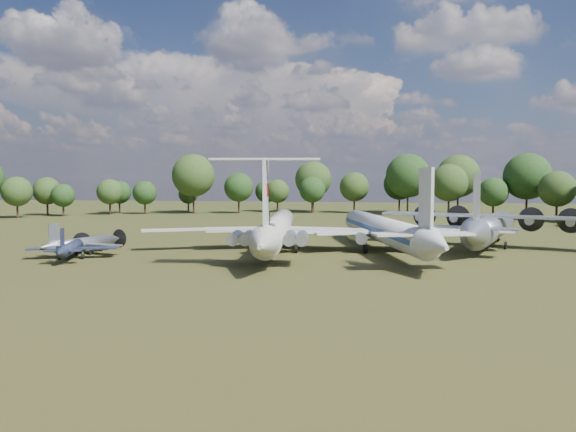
% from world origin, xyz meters
% --- Properties ---
extents(ground, '(300.00, 300.00, 0.00)m').
position_xyz_m(ground, '(0.00, 0.00, 0.00)').
color(ground, '#263A13').
rests_on(ground, ground).
extents(il62_airliner, '(41.30, 51.06, 4.66)m').
position_xyz_m(il62_airliner, '(4.84, 1.86, 2.33)').
color(il62_airliner, silver).
rests_on(il62_airliner, ground).
extents(tu104_jet, '(45.23, 53.50, 4.63)m').
position_xyz_m(tu104_jet, '(19.07, 2.94, 2.31)').
color(tu104_jet, silver).
rests_on(tu104_jet, ground).
extents(an12_transport, '(40.75, 43.01, 4.57)m').
position_xyz_m(an12_transport, '(33.93, 9.98, 2.28)').
color(an12_transport, '#92949A').
rests_on(an12_transport, ground).
extents(small_prop_west, '(14.40, 16.85, 2.10)m').
position_xyz_m(small_prop_west, '(-18.50, -9.15, 1.05)').
color(small_prop_west, black).
rests_on(small_prop_west, ground).
extents(small_prop_northwest, '(14.62, 17.12, 2.13)m').
position_xyz_m(small_prop_northwest, '(-19.36, -4.63, 1.07)').
color(small_prop_northwest, '#9B9DA3').
rests_on(small_prop_northwest, ground).
extents(person_on_il62, '(0.76, 0.62, 1.80)m').
position_xyz_m(person_on_il62, '(6.20, -11.11, 5.56)').
color(person_on_il62, olive).
rests_on(person_on_il62, il62_airliner).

